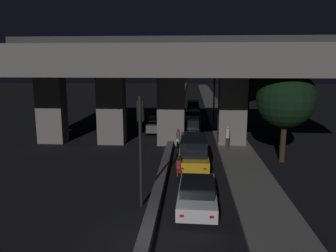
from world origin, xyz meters
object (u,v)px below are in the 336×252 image
at_px(motorcycle_white_filtering_mid, 178,139).
at_px(car_silver_second_oncoming, 165,107).
at_px(car_dark_green_fifth, 193,107).
at_px(car_dark_green_fourth, 193,117).
at_px(pedestrian_on_sidewalk, 227,137).
at_px(traffic_light_left_of_median, 141,133).
at_px(car_taxi_yellow_second, 193,152).
at_px(car_white_lead, 197,193).
at_px(car_grey_lead_oncoming, 157,124).
at_px(street_lamp, 212,78).
at_px(motorcycle_red_filtering_near, 179,170).
at_px(car_white_third_oncoming, 169,100).
at_px(car_black_third, 191,128).

bearing_deg(motorcycle_white_filtering_mid, car_silver_second_oncoming, 10.08).
bearing_deg(car_dark_green_fifth, car_dark_green_fourth, -179.18).
xyz_separation_m(car_dark_green_fourth, pedestrian_on_sidewalk, (2.65, -11.16, 0.28)).
bearing_deg(traffic_light_left_of_median, car_dark_green_fourth, 83.42).
xyz_separation_m(car_taxi_yellow_second, motorcycle_white_filtering_mid, (-1.21, 5.43, -0.40)).
bearing_deg(car_white_lead, car_grey_lead_oncoming, 13.61).
relative_size(car_white_lead, car_dark_green_fourth, 0.97).
bearing_deg(car_grey_lead_oncoming, car_taxi_yellow_second, 15.89).
relative_size(street_lamp, motorcycle_red_filtering_near, 4.76).
relative_size(car_dark_green_fourth, car_white_third_oncoming, 1.01).
height_order(car_taxi_yellow_second, motorcycle_red_filtering_near, car_taxi_yellow_second).
bearing_deg(pedestrian_on_sidewalk, car_grey_lead_oncoming, 133.39).
bearing_deg(car_silver_second_oncoming, car_taxi_yellow_second, 8.16).
relative_size(car_black_third, car_dark_green_fourth, 1.03).
relative_size(car_black_third, motorcycle_red_filtering_near, 2.64).
relative_size(car_black_third, motorcycle_white_filtering_mid, 2.64).
height_order(car_dark_green_fourth, car_silver_second_oncoming, car_dark_green_fourth).
relative_size(car_silver_second_oncoming, motorcycle_red_filtering_near, 2.48).
distance_m(car_silver_second_oncoming, car_white_third_oncoming, 9.04).
height_order(car_taxi_yellow_second, car_dark_green_fourth, car_taxi_yellow_second).
height_order(traffic_light_left_of_median, car_dark_green_fourth, traffic_light_left_of_median).
bearing_deg(car_dark_green_fourth, motorcycle_red_filtering_near, 176.03).
xyz_separation_m(street_lamp, motorcycle_white_filtering_mid, (-3.36, -11.22, -4.42)).
distance_m(car_dark_green_fourth, motorcycle_white_filtering_mid, 10.19).
bearing_deg(motorcycle_red_filtering_near, car_dark_green_fifth, -5.36).
bearing_deg(motorcycle_white_filtering_mid, car_black_third, -16.90).
bearing_deg(car_dark_green_fourth, traffic_light_left_of_median, 172.18).
xyz_separation_m(car_black_third, car_grey_lead_oncoming, (-3.29, 2.46, -0.15)).
bearing_deg(car_white_lead, street_lamp, -3.52).
distance_m(car_black_third, car_silver_second_oncoming, 16.07).
xyz_separation_m(car_white_third_oncoming, motorcycle_red_filtering_near, (2.90, -35.45, -0.18)).
height_order(car_taxi_yellow_second, pedestrian_on_sidewalk, car_taxi_yellow_second).
relative_size(street_lamp, car_grey_lead_oncoming, 2.02).
bearing_deg(motorcycle_white_filtering_mid, car_dark_green_fifth, -1.84).
bearing_deg(street_lamp, traffic_light_left_of_median, -101.57).
height_order(street_lamp, car_black_third, street_lamp).
relative_size(car_taxi_yellow_second, car_dark_green_fourth, 1.02).
height_order(car_white_lead, car_white_third_oncoming, car_white_third_oncoming).
bearing_deg(motorcycle_red_filtering_near, car_white_lead, -168.04).
bearing_deg(car_taxi_yellow_second, car_white_lead, -178.78).
distance_m(street_lamp, car_grey_lead_oncoming, 9.13).
relative_size(car_taxi_yellow_second, car_silver_second_oncoming, 1.05).
bearing_deg(car_grey_lead_oncoming, car_white_lead, 10.24).
bearing_deg(car_taxi_yellow_second, car_silver_second_oncoming, 8.69).
xyz_separation_m(car_black_third, car_silver_second_oncoming, (-3.58, 15.66, -0.20)).
height_order(car_dark_green_fifth, pedestrian_on_sidewalk, pedestrian_on_sidewalk).
relative_size(traffic_light_left_of_median, car_dark_green_fifth, 1.23).
relative_size(traffic_light_left_of_median, motorcycle_white_filtering_mid, 2.86).
distance_m(traffic_light_left_of_median, car_dark_green_fifth, 30.24).
relative_size(traffic_light_left_of_median, street_lamp, 0.60).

